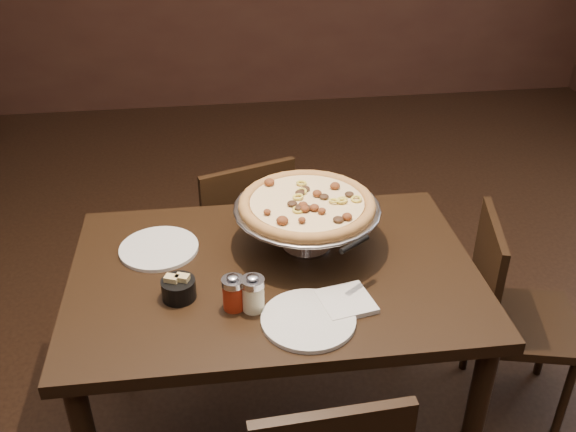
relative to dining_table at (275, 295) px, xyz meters
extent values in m
cube|color=black|center=(0.00, 0.00, 0.08)|extent=(1.26, 0.85, 0.04)
cylinder|color=black|center=(-0.56, 0.36, -0.31)|extent=(0.06, 0.06, 0.74)
cylinder|color=black|center=(0.57, 0.35, -0.31)|extent=(0.06, 0.06, 0.74)
cylinder|color=#B0B0B7|center=(0.12, 0.11, 0.11)|extent=(0.16, 0.16, 0.01)
cylinder|color=#B0B0B7|center=(0.12, 0.11, 0.18)|extent=(0.03, 0.03, 0.13)
cylinder|color=#B0B0B7|center=(0.12, 0.11, 0.24)|extent=(0.11, 0.11, 0.01)
cylinder|color=#A0A0A5|center=(0.12, 0.11, 0.25)|extent=(0.46, 0.46, 0.01)
torus|color=#A0A0A5|center=(0.12, 0.11, 0.25)|extent=(0.47, 0.47, 0.01)
cylinder|color=brown|center=(0.12, 0.11, 0.26)|extent=(0.42, 0.42, 0.01)
torus|color=brown|center=(0.12, 0.11, 0.26)|extent=(0.44, 0.44, 0.04)
cylinder|color=#E5BE7E|center=(0.12, 0.11, 0.27)|extent=(0.36, 0.36, 0.01)
cylinder|color=#FAF5C2|center=(-0.08, -0.18, 0.15)|extent=(0.06, 0.06, 0.08)
cylinder|color=#B0B0B7|center=(-0.08, -0.18, 0.20)|extent=(0.07, 0.07, 0.02)
ellipsoid|color=#B0B0B7|center=(-0.08, -0.18, 0.21)|extent=(0.04, 0.04, 0.01)
cylinder|color=maroon|center=(-0.14, -0.17, 0.14)|extent=(0.06, 0.06, 0.08)
cylinder|color=#B0B0B7|center=(-0.14, -0.17, 0.19)|extent=(0.06, 0.06, 0.02)
ellipsoid|color=#B0B0B7|center=(-0.14, -0.17, 0.21)|extent=(0.03, 0.03, 0.01)
cylinder|color=black|center=(-0.29, -0.10, 0.13)|extent=(0.10, 0.10, 0.06)
cube|color=tan|center=(-0.31, -0.10, 0.15)|extent=(0.05, 0.04, 0.07)
cube|color=tan|center=(-0.28, -0.10, 0.15)|extent=(0.05, 0.04, 0.07)
cube|color=silver|center=(0.19, -0.20, 0.11)|extent=(0.17, 0.17, 0.02)
cylinder|color=silver|center=(-0.36, 0.16, 0.11)|extent=(0.26, 0.26, 0.01)
cylinder|color=silver|center=(0.07, -0.26, 0.11)|extent=(0.26, 0.26, 0.01)
cone|color=#B0B0B7|center=(0.22, -0.12, 0.25)|extent=(0.15, 0.15, 0.00)
cylinder|color=black|center=(0.22, -0.12, 0.26)|extent=(0.10, 0.08, 0.02)
cube|color=black|center=(-0.09, 0.75, -0.28)|extent=(0.50, 0.50, 0.04)
cube|color=black|center=(-0.03, 0.59, -0.04)|extent=(0.38, 0.16, 0.42)
cylinder|color=black|center=(0.01, 0.96, -0.49)|extent=(0.03, 0.03, 0.39)
cylinder|color=black|center=(-0.30, 0.85, -0.49)|extent=(0.03, 0.03, 0.39)
cylinder|color=black|center=(0.11, 0.66, -0.49)|extent=(0.03, 0.03, 0.39)
cylinder|color=black|center=(-0.19, 0.55, -0.49)|extent=(0.03, 0.03, 0.39)
cube|color=black|center=(0.94, 0.08, -0.30)|extent=(0.46, 0.46, 0.04)
cube|color=black|center=(0.77, 0.12, -0.07)|extent=(0.12, 0.37, 0.40)
cylinder|color=black|center=(1.05, -0.10, -0.50)|extent=(0.03, 0.03, 0.37)
cylinder|color=black|center=(1.13, 0.20, -0.50)|extent=(0.03, 0.03, 0.37)
cylinder|color=black|center=(0.76, -0.03, -0.50)|extent=(0.03, 0.03, 0.37)
cylinder|color=black|center=(0.83, 0.27, -0.50)|extent=(0.03, 0.03, 0.37)
camera|label=1|loc=(-0.18, -1.61, 1.27)|focal=40.00mm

